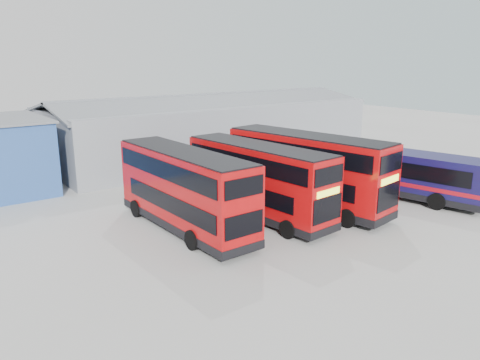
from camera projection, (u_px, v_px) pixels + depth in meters
ground_plane at (291, 230)px, 25.49m from camera, size 120.00×120.00×0.00m
maintenance_shed at (211, 128)px, 44.96m from camera, size 30.50×12.00×5.89m
double_decker_left at (185, 191)px, 25.06m from camera, size 2.78×10.46×4.40m
double_decker_centre at (258, 182)px, 27.11m from camera, size 3.22×10.38×4.33m
double_decker_right at (307, 172)px, 28.76m from camera, size 4.24×11.20×4.64m
single_decker_blue at (397, 174)px, 31.52m from camera, size 4.86×11.73×3.11m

